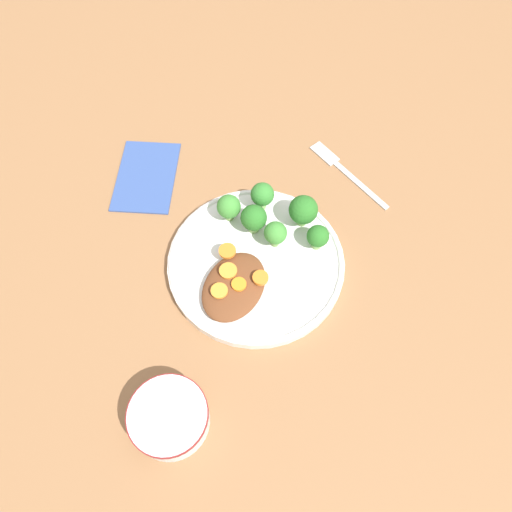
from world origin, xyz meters
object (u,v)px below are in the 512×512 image
Objects in this scene: dip_bowl at (169,417)px; fork at (342,168)px; napkin at (146,176)px; plate at (256,262)px.

dip_bowl reaches higher than fork.
dip_bowl is at bearing -143.84° from napkin.
dip_bowl is 0.58× the size of napkin.
napkin is at bearing 53.75° from fork.
plate is at bearing 102.87° from fork.
dip_bowl is at bearing 179.94° from plate.
fork is (0.51, -0.06, -0.02)m from dip_bowl.
dip_bowl reaches higher than napkin.
plate is 0.26m from napkin.
napkin is (0.08, 0.25, -0.01)m from plate.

